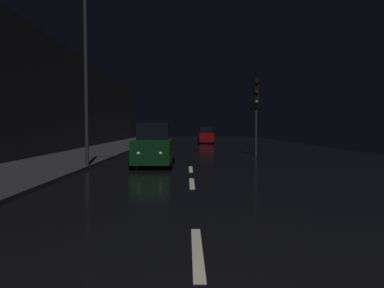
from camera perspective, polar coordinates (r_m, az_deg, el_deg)
name	(u,v)px	position (r m, az deg, el deg)	size (l,w,h in m)	color
ground	(189,151)	(26.64, -0.44, -1.23)	(25.83, 84.00, 0.02)	black
sidewalk_left	(102,150)	(27.43, -14.61, -1.03)	(4.40, 84.00, 0.15)	#28282B
building_facade_left	(49,97)	(24.91, -22.53, 7.12)	(0.80, 63.00, 7.66)	black
lane_centerline	(192,188)	(10.65, 0.04, -7.20)	(0.16, 12.24, 0.01)	beige
traffic_light_far_right	(256,99)	(23.47, 10.53, 7.29)	(0.32, 0.46, 5.09)	#38383A
streetlamp_overhead	(95,45)	(16.33, -15.69, 15.41)	(1.70, 0.44, 8.41)	#2D2D30
car_approaching_headlights	(154,146)	(16.78, -6.27, -0.35)	(1.89, 4.08, 2.06)	#0F3819
car_distant_taillights	(206,136)	(39.69, 2.29, 1.37)	(1.77, 3.82, 1.93)	maroon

